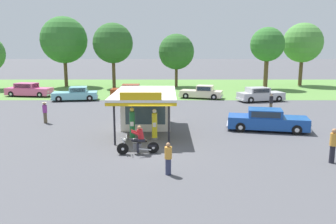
# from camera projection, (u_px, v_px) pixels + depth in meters

# --- Properties ---
(ground_plane) EXTENTS (300.00, 300.00, 0.00)m
(ground_plane) POSITION_uv_depth(u_px,v_px,m) (151.00, 149.00, 19.27)
(ground_plane) COLOR #4C4C51
(grass_verge_strip) EXTENTS (120.00, 24.00, 0.01)m
(grass_verge_strip) POSITION_uv_depth(u_px,v_px,m) (162.00, 87.00, 48.73)
(grass_verge_strip) COLOR #56843D
(grass_verge_strip) RESTS_ON ground
(service_station_kiosk) EXTENTS (4.10, 7.20, 3.20)m
(service_station_kiosk) POSITION_uv_depth(u_px,v_px,m) (148.00, 105.00, 24.09)
(service_station_kiosk) COLOR silver
(service_station_kiosk) RESTS_ON ground
(gas_pump_nearside) EXTENTS (0.44, 0.44, 2.03)m
(gas_pump_nearside) POSITION_uv_depth(u_px,v_px,m) (134.00, 125.00, 21.22)
(gas_pump_nearside) COLOR slate
(gas_pump_nearside) RESTS_ON ground
(gas_pump_offside) EXTENTS (0.44, 0.44, 1.93)m
(gas_pump_offside) POSITION_uv_depth(u_px,v_px,m) (156.00, 125.00, 21.23)
(gas_pump_offside) COLOR slate
(gas_pump_offside) RESTS_ON ground
(motorcycle_with_rider) EXTENTS (2.29, 0.71, 1.58)m
(motorcycle_with_rider) POSITION_uv_depth(u_px,v_px,m) (140.00, 142.00, 18.29)
(motorcycle_with_rider) COLOR black
(motorcycle_with_rider) RESTS_ON ground
(featured_classic_sedan) EXTENTS (5.80, 2.93, 1.51)m
(featured_classic_sedan) POSITION_uv_depth(u_px,v_px,m) (269.00, 121.00, 23.46)
(featured_classic_sedan) COLOR #19479E
(featured_classic_sedan) RESTS_ON ground
(parked_car_second_row_spare) EXTENTS (5.13, 2.05, 1.47)m
(parked_car_second_row_spare) POSITION_uv_depth(u_px,v_px,m) (134.00, 91.00, 39.35)
(parked_car_second_row_spare) COLOR #993819
(parked_car_second_row_spare) RESTS_ON ground
(parked_car_back_row_far_left) EXTENTS (5.13, 3.04, 1.48)m
(parked_car_back_row_far_left) POSITION_uv_depth(u_px,v_px,m) (203.00, 93.00, 38.24)
(parked_car_back_row_far_left) COLOR beige
(parked_car_back_row_far_left) RESTS_ON ground
(parked_car_back_row_centre) EXTENTS (5.13, 2.66, 1.48)m
(parked_car_back_row_centre) POSITION_uv_depth(u_px,v_px,m) (77.00, 94.00, 36.85)
(parked_car_back_row_centre) COLOR #7AC6D1
(parked_car_back_row_centre) RESTS_ON ground
(parked_car_back_row_centre_right) EXTENTS (5.30, 3.03, 1.50)m
(parked_car_back_row_centre_right) POSITION_uv_depth(u_px,v_px,m) (262.00, 95.00, 36.13)
(parked_car_back_row_centre_right) COLOR #B7B7BC
(parked_car_back_row_centre_right) RESTS_ON ground
(parked_car_back_row_centre_left) EXTENTS (5.72, 2.64, 1.57)m
(parked_car_back_row_centre_left) POSITION_uv_depth(u_px,v_px,m) (30.00, 90.00, 39.94)
(parked_car_back_row_centre_left) COLOR #E55993
(parked_car_back_row_centre_left) RESTS_ON ground
(bystander_chatting_near_pumps) EXTENTS (0.35, 0.35, 1.61)m
(bystander_chatting_near_pumps) POSITION_uv_depth(u_px,v_px,m) (47.00, 112.00, 25.74)
(bystander_chatting_near_pumps) COLOR brown
(bystander_chatting_near_pumps) RESTS_ON ground
(bystander_standing_back_lot) EXTENTS (0.34, 0.34, 1.51)m
(bystander_standing_back_lot) POSITION_uv_depth(u_px,v_px,m) (170.00, 158.00, 15.27)
(bystander_standing_back_lot) COLOR #2D3351
(bystander_standing_back_lot) RESTS_ON ground
(bystander_leaning_by_kiosk) EXTENTS (0.34, 0.34, 1.77)m
(bystander_leaning_by_kiosk) POSITION_uv_depth(u_px,v_px,m) (335.00, 145.00, 16.76)
(bystander_leaning_by_kiosk) COLOR black
(bystander_leaning_by_kiosk) RESTS_ON ground
(bystander_strolling_foreground) EXTENTS (0.38, 0.38, 1.72)m
(bystander_strolling_foreground) POSITION_uv_depth(u_px,v_px,m) (273.00, 103.00, 29.62)
(bystander_strolling_foreground) COLOR brown
(bystander_strolling_foreground) RESTS_ON ground
(tree_oak_far_right) EXTENTS (4.63, 4.63, 8.41)m
(tree_oak_far_right) POSITION_uv_depth(u_px,v_px,m) (269.00, 45.00, 45.88)
(tree_oak_far_right) COLOR brown
(tree_oak_far_right) RESTS_ON ground
(tree_oak_far_left) EXTENTS (6.67, 6.67, 10.07)m
(tree_oak_far_left) POSITION_uv_depth(u_px,v_px,m) (65.00, 41.00, 48.56)
(tree_oak_far_left) COLOR brown
(tree_oak_far_left) RESTS_ON ground
(tree_oak_distant_spare) EXTENTS (5.79, 5.79, 9.25)m
(tree_oak_distant_spare) POSITION_uv_depth(u_px,v_px,m) (305.00, 43.00, 49.78)
(tree_oak_distant_spare) COLOR brown
(tree_oak_distant_spare) RESTS_ON ground
(tree_oak_left) EXTENTS (5.60, 5.60, 9.07)m
(tree_oak_left) POSITION_uv_depth(u_px,v_px,m) (114.00, 44.00, 47.21)
(tree_oak_left) COLOR brown
(tree_oak_left) RESTS_ON ground
(tree_oak_right) EXTENTS (5.12, 5.12, 7.63)m
(tree_oak_right) POSITION_uv_depth(u_px,v_px,m) (177.00, 53.00, 48.68)
(tree_oak_right) COLOR brown
(tree_oak_right) RESTS_ON ground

